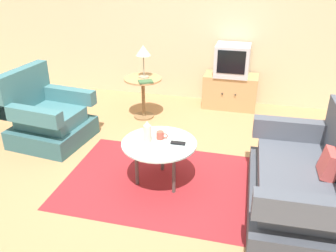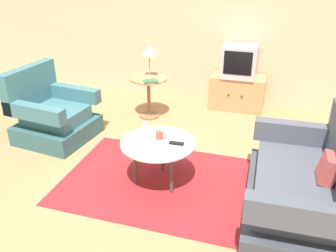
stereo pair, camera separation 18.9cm
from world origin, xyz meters
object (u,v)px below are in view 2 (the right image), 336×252
at_px(armchair, 52,116).
at_px(vase, 146,131).
at_px(tv_remote_silver, 155,146).
at_px(coffee_table, 158,146).
at_px(table_lamp, 149,52).
at_px(tv_remote_dark, 177,143).
at_px(couch, 303,189).
at_px(mug, 160,135).
at_px(side_table, 149,89).
at_px(tv_stand, 237,92).
at_px(television, 240,61).
at_px(book, 151,81).

height_order(armchair, vase, armchair).
height_order(vase, tv_remote_silver, vase).
height_order(coffee_table, tv_remote_silver, tv_remote_silver).
relative_size(table_lamp, tv_remote_dark, 3.06).
height_order(couch, tv_remote_silver, couch).
bearing_deg(mug, tv_remote_silver, -86.98).
bearing_deg(tv_remote_silver, mug, 75.91).
height_order(side_table, table_lamp, table_lamp).
distance_m(coffee_table, mug, 0.12).
relative_size(tv_stand, television, 1.62).
bearing_deg(mug, armchair, 163.31).
distance_m(coffee_table, table_lamp, 1.81).
distance_m(couch, coffee_table, 1.45).
bearing_deg(mug, tv_stand, 76.61).
relative_size(side_table, vase, 2.65).
bearing_deg(couch, tv_remote_dark, 80.65).
bearing_deg(television, armchair, -141.92).
height_order(table_lamp, vase, table_lamp).
height_order(couch, tv_remote_dark, couch).
relative_size(tv_remote_silver, book, 0.69).
distance_m(couch, television, 2.62).
relative_size(side_table, tv_remote_dark, 3.99).
bearing_deg(vase, couch, -5.44).
distance_m(coffee_table, tv_remote_dark, 0.20).
height_order(armchair, coffee_table, armchair).
xyz_separation_m(armchair, tv_remote_silver, (1.65, -0.67, 0.18)).
xyz_separation_m(television, vase, (-0.64, -2.27, -0.17)).
xyz_separation_m(table_lamp, vase, (0.54, -1.60, -0.38)).
bearing_deg(television, couch, -69.20).
relative_size(table_lamp, tv_remote_silver, 2.88).
relative_size(armchair, side_table, 1.57).
height_order(couch, tv_stand, couch).
distance_m(table_lamp, tv_remote_silver, 1.89).
xyz_separation_m(couch, side_table, (-2.11, 1.72, 0.13)).
relative_size(coffee_table, mug, 6.41).
bearing_deg(tv_remote_dark, side_table, 117.07).
xyz_separation_m(mug, book, (-0.57, 1.32, 0.10)).
distance_m(armchair, mug, 1.72).
bearing_deg(armchair, book, 134.32).
height_order(couch, side_table, couch).
bearing_deg(tv_remote_silver, table_lamp, 94.27).
relative_size(tv_stand, tv_remote_dark, 5.41).
bearing_deg(side_table, mug, -65.87).
height_order(couch, television, television).
distance_m(armchair, book, 1.39).
xyz_separation_m(coffee_table, book, (-0.58, 1.40, 0.18)).
xyz_separation_m(coffee_table, side_table, (-0.67, 1.58, 0.00)).
distance_m(vase, tv_remote_silver, 0.19).
bearing_deg(couch, television, 18.95).
height_order(side_table, vase, vase).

